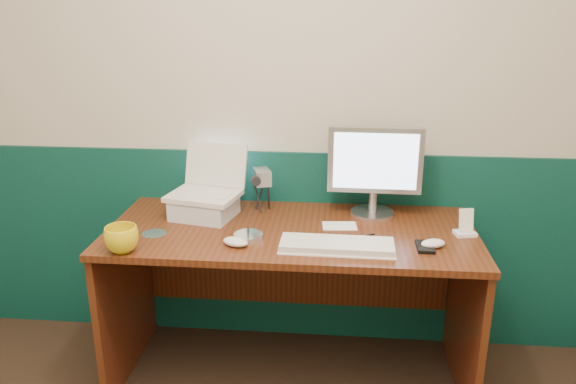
# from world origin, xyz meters

# --- Properties ---
(back_wall) EXTENTS (3.50, 0.04, 2.50)m
(back_wall) POSITION_xyz_m (0.00, 1.75, 1.25)
(back_wall) COLOR #BDB4A0
(back_wall) RESTS_ON ground
(wainscot) EXTENTS (3.48, 0.02, 1.00)m
(wainscot) POSITION_xyz_m (0.00, 1.74, 0.50)
(wainscot) COLOR #062E23
(wainscot) RESTS_ON ground
(desk) EXTENTS (1.60, 0.70, 0.75)m
(desk) POSITION_xyz_m (0.15, 1.38, 0.38)
(desk) COLOR #3A1E0A
(desk) RESTS_ON ground
(laptop_riser) EXTENTS (0.31, 0.28, 0.09)m
(laptop_riser) POSITION_xyz_m (-0.26, 1.49, 0.80)
(laptop_riser) COLOR silver
(laptop_riser) RESTS_ON desk
(laptop) EXTENTS (0.35, 0.29, 0.25)m
(laptop) POSITION_xyz_m (-0.26, 1.49, 0.97)
(laptop) COLOR silver
(laptop) RESTS_ON laptop_riser
(monitor) EXTENTS (0.42, 0.13, 0.42)m
(monitor) POSITION_xyz_m (0.51, 1.58, 0.96)
(monitor) COLOR #B2B1B6
(monitor) RESTS_ON desk
(keyboard) EXTENTS (0.45, 0.16, 0.03)m
(keyboard) POSITION_xyz_m (0.35, 1.18, 0.76)
(keyboard) COLOR silver
(keyboard) RESTS_ON desk
(mouse_right) EXTENTS (0.12, 0.09, 0.03)m
(mouse_right) POSITION_xyz_m (0.74, 1.24, 0.77)
(mouse_right) COLOR white
(mouse_right) RESTS_ON desk
(mouse_left) EXTENTS (0.12, 0.10, 0.04)m
(mouse_left) POSITION_xyz_m (-0.06, 1.18, 0.77)
(mouse_left) COLOR silver
(mouse_left) RESTS_ON desk
(mug) EXTENTS (0.17, 0.17, 0.11)m
(mug) POSITION_xyz_m (-0.49, 1.08, 0.80)
(mug) COLOR gold
(mug) RESTS_ON desk
(camcorder) EXTENTS (0.14, 0.17, 0.22)m
(camcorder) POSITION_xyz_m (-0.00, 1.60, 0.86)
(camcorder) COLOR #AAABAF
(camcorder) RESTS_ON desk
(cd_spindle) EXTENTS (0.12, 0.12, 0.03)m
(cd_spindle) POSITION_xyz_m (-0.01, 1.25, 0.76)
(cd_spindle) COLOR silver
(cd_spindle) RESTS_ON desk
(cd_loose_a) EXTENTS (0.11, 0.11, 0.00)m
(cd_loose_a) POSITION_xyz_m (-0.42, 1.27, 0.75)
(cd_loose_a) COLOR #B1BBC2
(cd_loose_a) RESTS_ON desk
(pen) EXTENTS (0.11, 0.08, 0.01)m
(pen) POSITION_xyz_m (0.46, 1.31, 0.75)
(pen) COLOR black
(pen) RESTS_ON desk
(papers) EXTENTS (0.16, 0.11, 0.00)m
(papers) POSITION_xyz_m (0.36, 1.43, 0.75)
(papers) COLOR white
(papers) RESTS_ON desk
(dock) EXTENTS (0.10, 0.08, 0.02)m
(dock) POSITION_xyz_m (0.89, 1.38, 0.76)
(dock) COLOR white
(dock) RESTS_ON desk
(music_player) EXTENTS (0.06, 0.04, 0.10)m
(music_player) POSITION_xyz_m (0.89, 1.38, 0.82)
(music_player) COLOR white
(music_player) RESTS_ON dock
(pda) EXTENTS (0.07, 0.12, 0.01)m
(pda) POSITION_xyz_m (0.71, 1.22, 0.76)
(pda) COLOR black
(pda) RESTS_ON desk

